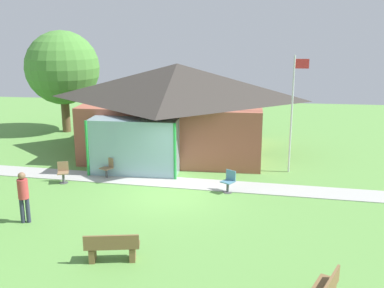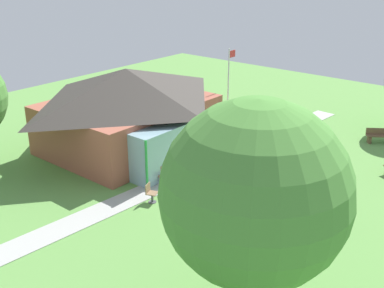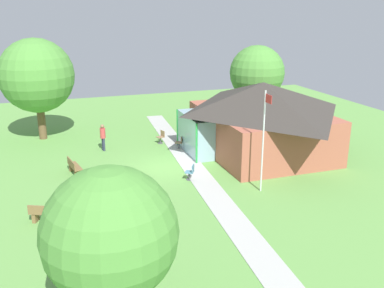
{
  "view_description": "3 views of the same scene",
  "coord_description": "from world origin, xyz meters",
  "px_view_note": "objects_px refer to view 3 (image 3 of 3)",
  "views": [
    {
      "loc": [
        2.96,
        -16.22,
        6.34
      ],
      "look_at": [
        0.43,
        2.86,
        1.27
      ],
      "focal_mm": 42.57,
      "sensor_mm": 36.0,
      "label": 1
    },
    {
      "loc": [
        -17.85,
        -12.61,
        10.12
      ],
      "look_at": [
        -0.18,
        2.11,
        1.03
      ],
      "focal_mm": 45.0,
      "sensor_mm": 36.0,
      "label": 2
    },
    {
      "loc": [
        22.28,
        -6.31,
        8.77
      ],
      "look_at": [
        0.05,
        1.34,
        1.29
      ],
      "focal_mm": 40.06,
      "sensor_mm": 36.0,
      "label": 3
    }
  ],
  "objects_px": {
    "flagpole": "(264,137)",
    "bench_front_center": "(74,167)",
    "patio_chair_west": "(161,137)",
    "pavilion": "(259,117)",
    "tree_lawn_corner": "(37,76)",
    "visitor_strolling_lawn": "(103,135)",
    "tree_behind_pavilion_left": "(257,73)",
    "patio_chair_porch_left": "(180,143)",
    "bench_front_right": "(47,214)",
    "bench_lawn_far_right": "(121,254)",
    "patio_chair_lawn_spare": "(191,173)",
    "tree_far_east": "(110,234)"
  },
  "relations": [
    {
      "from": "flagpole",
      "to": "bench_front_center",
      "type": "xyz_separation_m",
      "value": [
        -5.42,
        -8.66,
        -2.43
      ]
    },
    {
      "from": "flagpole",
      "to": "patio_chair_west",
      "type": "height_order",
      "value": "flagpole"
    },
    {
      "from": "pavilion",
      "to": "tree_lawn_corner",
      "type": "xyz_separation_m",
      "value": [
        -7.59,
        -12.9,
        2.09
      ]
    },
    {
      "from": "visitor_strolling_lawn",
      "to": "tree_behind_pavilion_left",
      "type": "distance_m",
      "value": 13.67
    },
    {
      "from": "patio_chair_west",
      "to": "patio_chair_porch_left",
      "type": "xyz_separation_m",
      "value": [
        1.62,
        0.83,
        0.0
      ]
    },
    {
      "from": "bench_front_center",
      "to": "patio_chair_porch_left",
      "type": "bearing_deg",
      "value": 97.76
    },
    {
      "from": "bench_front_right",
      "to": "tree_lawn_corner",
      "type": "distance_m",
      "value": 13.7
    },
    {
      "from": "bench_lawn_far_right",
      "to": "patio_chair_west",
      "type": "height_order",
      "value": "patio_chair_west"
    },
    {
      "from": "bench_lawn_far_right",
      "to": "patio_chair_west",
      "type": "relative_size",
      "value": 1.72
    },
    {
      "from": "patio_chair_west",
      "to": "tree_lawn_corner",
      "type": "height_order",
      "value": "tree_lawn_corner"
    },
    {
      "from": "patio_chair_lawn_spare",
      "to": "patio_chair_porch_left",
      "type": "relative_size",
      "value": 1.0
    },
    {
      "from": "bench_front_center",
      "to": "tree_lawn_corner",
      "type": "xyz_separation_m",
      "value": [
        -7.69,
        -1.56,
        4.01
      ]
    },
    {
      "from": "patio_chair_lawn_spare",
      "to": "tree_lawn_corner",
      "type": "distance_m",
      "value": 13.49
    },
    {
      "from": "bench_lawn_far_right",
      "to": "tree_behind_pavilion_left",
      "type": "height_order",
      "value": "tree_behind_pavilion_left"
    },
    {
      "from": "bench_front_right",
      "to": "tree_behind_pavilion_left",
      "type": "bearing_deg",
      "value": 62.38
    },
    {
      "from": "flagpole",
      "to": "tree_behind_pavilion_left",
      "type": "xyz_separation_m",
      "value": [
        -12.91,
        6.23,
        1.02
      ]
    },
    {
      "from": "pavilion",
      "to": "patio_chair_porch_left",
      "type": "xyz_separation_m",
      "value": [
        -2.22,
        -4.51,
        -1.91
      ]
    },
    {
      "from": "patio_chair_lawn_spare",
      "to": "tree_far_east",
      "type": "bearing_deg",
      "value": -177.07
    },
    {
      "from": "flagpole",
      "to": "patio_chair_lawn_spare",
      "type": "bearing_deg",
      "value": -131.55
    },
    {
      "from": "pavilion",
      "to": "tree_behind_pavilion_left",
      "type": "xyz_separation_m",
      "value": [
        -7.38,
        3.55,
        1.52
      ]
    },
    {
      "from": "bench_lawn_far_right",
      "to": "tree_behind_pavilion_left",
      "type": "xyz_separation_m",
      "value": [
        -17.04,
        13.98,
        3.45
      ]
    },
    {
      "from": "bench_front_right",
      "to": "visitor_strolling_lawn",
      "type": "height_order",
      "value": "visitor_strolling_lawn"
    },
    {
      "from": "tree_far_east",
      "to": "pavilion",
      "type": "bearing_deg",
      "value": 139.0
    },
    {
      "from": "bench_front_right",
      "to": "patio_chair_porch_left",
      "type": "relative_size",
      "value": 1.8
    },
    {
      "from": "tree_lawn_corner",
      "to": "visitor_strolling_lawn",
      "type": "bearing_deg",
      "value": 41.75
    },
    {
      "from": "flagpole",
      "to": "tree_lawn_corner",
      "type": "distance_m",
      "value": 16.7
    },
    {
      "from": "pavilion",
      "to": "bench_front_right",
      "type": "bearing_deg",
      "value": -66.8
    },
    {
      "from": "bench_lawn_far_right",
      "to": "patio_chair_lawn_spare",
      "type": "height_order",
      "value": "patio_chair_lawn_spare"
    },
    {
      "from": "patio_chair_west",
      "to": "tree_lawn_corner",
      "type": "bearing_deg",
      "value": 44.29
    },
    {
      "from": "patio_chair_west",
      "to": "patio_chair_porch_left",
      "type": "height_order",
      "value": "same"
    },
    {
      "from": "pavilion",
      "to": "tree_lawn_corner",
      "type": "distance_m",
      "value": 15.11
    },
    {
      "from": "flagpole",
      "to": "pavilion",
      "type": "bearing_deg",
      "value": 154.13
    },
    {
      "from": "bench_front_center",
      "to": "patio_chair_porch_left",
      "type": "relative_size",
      "value": 1.81
    },
    {
      "from": "bench_lawn_far_right",
      "to": "patio_chair_west",
      "type": "xyz_separation_m",
      "value": [
        -13.5,
        5.1,
        0.01
      ]
    },
    {
      "from": "flagpole",
      "to": "bench_front_center",
      "type": "bearing_deg",
      "value": -122.06
    },
    {
      "from": "visitor_strolling_lawn",
      "to": "tree_lawn_corner",
      "type": "xyz_separation_m",
      "value": [
        -4.09,
        -3.65,
        3.39
      ]
    },
    {
      "from": "patio_chair_porch_left",
      "to": "tree_behind_pavilion_left",
      "type": "xyz_separation_m",
      "value": [
        -5.15,
        8.05,
        3.43
      ]
    },
    {
      "from": "patio_chair_lawn_spare",
      "to": "tree_far_east",
      "type": "distance_m",
      "value": 11.62
    },
    {
      "from": "tree_behind_pavilion_left",
      "to": "tree_far_east",
      "type": "bearing_deg",
      "value": -36.03
    },
    {
      "from": "bench_front_right",
      "to": "tree_behind_pavilion_left",
      "type": "relative_size",
      "value": 0.26
    },
    {
      "from": "bench_front_right",
      "to": "bench_front_center",
      "type": "bearing_deg",
      "value": 98.44
    },
    {
      "from": "bench_front_center",
      "to": "bench_lawn_far_right",
      "type": "relative_size",
      "value": 1.05
    },
    {
      "from": "visitor_strolling_lawn",
      "to": "tree_behind_pavilion_left",
      "type": "relative_size",
      "value": 0.29
    },
    {
      "from": "pavilion",
      "to": "bench_front_center",
      "type": "bearing_deg",
      "value": -89.48
    },
    {
      "from": "patio_chair_west",
      "to": "tree_lawn_corner",
      "type": "xyz_separation_m",
      "value": [
        -3.74,
        -7.56,
        4.0
      ]
    },
    {
      "from": "visitor_strolling_lawn",
      "to": "tree_lawn_corner",
      "type": "distance_m",
      "value": 6.44
    },
    {
      "from": "bench_front_right",
      "to": "bench_lawn_far_right",
      "type": "bearing_deg",
      "value": -35.26
    },
    {
      "from": "tree_behind_pavilion_left",
      "to": "bench_front_center",
      "type": "bearing_deg",
      "value": -63.32
    },
    {
      "from": "bench_front_center",
      "to": "patio_chair_porch_left",
      "type": "distance_m",
      "value": 7.22
    },
    {
      "from": "bench_front_center",
      "to": "tree_behind_pavilion_left",
      "type": "bearing_deg",
      "value": 105.64
    }
  ]
}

